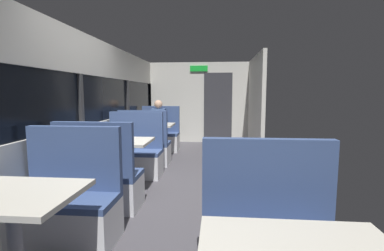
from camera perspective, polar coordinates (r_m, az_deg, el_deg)
The scene contains 15 objects.
ground_plane at distance 4.12m, azimuth -2.54°, elevation -13.73°, with size 3.30×9.20×0.02m, color #423F44.
carriage_window_panel_left at distance 4.31m, azimuth -22.11°, elevation 1.98°, with size 0.09×8.48×2.30m.
carriage_end_bulkhead at distance 8.03m, azimuth 1.85°, elevation 4.63°, with size 2.90×0.11×2.30m.
carriage_aisle_panel_right at distance 6.89m, azimuth 12.92°, elevation 4.23°, with size 0.08×2.40×2.30m, color beige.
dining_table_near_window at distance 2.37m, azimuth -33.04°, elevation -13.77°, with size 0.90×0.70×0.74m.
bench_near_window_facing_entry at distance 3.02m, azimuth -24.17°, elevation -15.22°, with size 0.95×0.50×1.10m.
dining_table_mid_window at distance 4.20m, azimuth -14.69°, elevation -4.30°, with size 0.90×0.70×0.74m.
bench_mid_window_facing_end at distance 3.65m, azimuth -18.33°, elevation -11.15°, with size 0.95×0.50×1.10m.
bench_mid_window_facing_entry at distance 4.92m, azimuth -11.81°, elevation -6.35°, with size 0.95×0.50×1.10m.
dining_table_far_window at distance 6.24m, azimuth -8.02°, elevation -0.61°, with size 0.90×0.70×0.74m.
bench_far_window_facing_end at distance 5.62m, azimuth -9.59°, elevation -4.66°, with size 0.95×0.50×1.10m.
bench_far_window_facing_entry at distance 6.96m, azimuth -6.67°, elevation -2.43°, with size 0.95×0.50×1.10m.
seated_passenger at distance 6.86m, azimuth -6.81°, elevation -0.80°, with size 0.47×0.55×1.26m.
coffee_cup_primary at distance 4.33m, azimuth -14.31°, elevation -2.02°, with size 0.07×0.07×0.09m.
coffee_cup_secondary at distance 6.16m, azimuth -7.13°, elevation 0.67°, with size 0.07×0.07×0.09m.
Camera 1 is at (0.52, -3.82, 1.43)m, focal length 25.88 mm.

